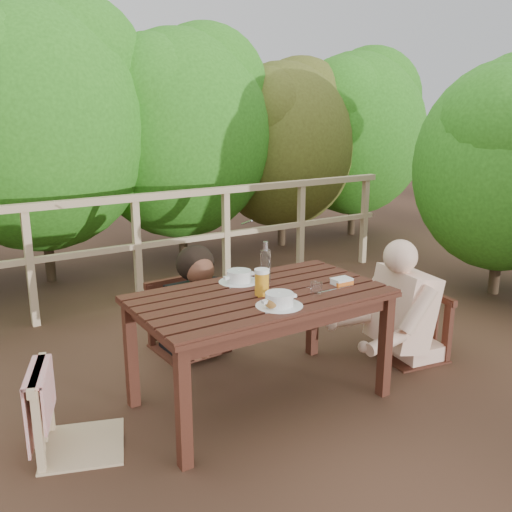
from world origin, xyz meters
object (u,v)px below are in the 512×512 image
soup_near (279,300)px  butter_tub (342,282)px  chair_left (77,371)px  bread_roll (277,302)px  chair_right (412,299)px  woman (185,268)px  table (260,348)px  bottle (266,263)px  chair_far (187,288)px  soup_far (239,277)px  diner_right (418,260)px  tumbler (316,289)px  beer_glass (262,283)px

soup_near → butter_tub: bearing=11.3°
chair_left → bread_roll: bearing=-89.1°
chair_right → woman: woman is taller
table → soup_near: (-0.03, -0.24, 0.38)m
chair_left → chair_right: 2.30m
bottle → table: bearing=-131.7°
chair_far → soup_near: size_ratio=3.63×
table → soup_far: soup_far is taller
butter_tub → chair_left: bearing=173.7°
table → chair_far: size_ratio=1.55×
bread_roll → butter_tub: 0.57m
diner_right → table: bearing=96.7°
soup_far → chair_far: bearing=94.6°
soup_far → bottle: (0.12, -0.11, 0.09)m
butter_tub → chair_right: bearing=7.7°
soup_near → bread_roll: 0.02m
chair_far → soup_near: (0.01, -1.14, 0.25)m
chair_left → woman: bearing=-31.0°
soup_near → soup_far: (0.04, 0.49, -0.00)m
chair_right → bread_roll: chair_right is taller
table → soup_far: 0.46m
tumbler → woman: bearing=105.6°
soup_near → chair_left: bearing=162.2°
bread_roll → tumbler: 0.33m
woman → tumbler: (0.31, -1.11, 0.10)m
beer_glass → chair_right: bearing=-1.0°
bread_roll → soup_near: bearing=18.2°
bread_roll → tumbler: bearing=10.8°
chair_right → beer_glass: size_ratio=5.24×
bottle → butter_tub: 0.48m
chair_right → diner_right: 0.28m
table → beer_glass: (-0.01, -0.03, 0.42)m
soup_far → tumbler: (0.26, -0.44, -0.00)m
bottle → chair_left: bearing=-177.3°
bread_roll → beer_glass: beer_glass is taller
chair_right → soup_far: chair_right is taller
woman → bread_roll: (-0.01, -1.17, 0.10)m
diner_right → bread_roll: (-1.32, -0.19, 0.00)m
table → bread_roll: bearing=-102.8°
beer_glass → soup_far: bearing=86.3°
soup_near → butter_tub: 0.55m
table → chair_far: (-0.05, 0.91, 0.13)m
soup_far → butter_tub: soup_far is taller
bread_roll → tumbler: size_ratio=1.68×
beer_glass → tumbler: 0.32m
diner_right → tumbler: diner_right is taller
table → chair_right: size_ratio=1.68×
chair_right → table: bearing=-83.3°
tumbler → soup_near: bearing=-169.8°
chair_far → beer_glass: size_ratio=5.69×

